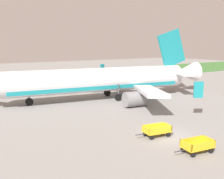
# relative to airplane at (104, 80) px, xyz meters

# --- Properties ---
(ground_plane) EXTENTS (220.00, 220.00, 0.00)m
(ground_plane) POSITION_rel_airplane_xyz_m (-4.11, -18.14, -3.05)
(ground_plane) COLOR gray
(grass_strip) EXTENTS (220.00, 28.00, 0.06)m
(grass_strip) POSITION_rel_airplane_xyz_m (-4.11, 31.24, -3.02)
(grass_strip) COLOR #3D7033
(grass_strip) RESTS_ON ground
(airplane) EXTENTS (37.59, 30.32, 11.34)m
(airplane) POSITION_rel_airplane_xyz_m (0.00, 0.00, 0.00)
(airplane) COLOR silver
(airplane) RESTS_ON ground
(baggage_cart_nearest) EXTENTS (3.62, 1.73, 1.07)m
(baggage_cart_nearest) POSITION_rel_airplane_xyz_m (-4.85, -22.18, -2.45)
(baggage_cart_nearest) COLOR gold
(baggage_cart_nearest) RESTS_ON ground
(baggage_cart_second_in_row) EXTENTS (3.62, 1.77, 1.07)m
(baggage_cart_second_in_row) POSITION_rel_airplane_xyz_m (-4.97, -17.56, -2.45)
(baggage_cart_second_in_row) COLOR gold
(baggage_cart_second_in_row) RESTS_ON ground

